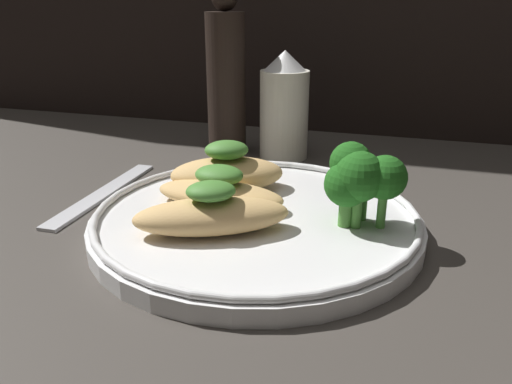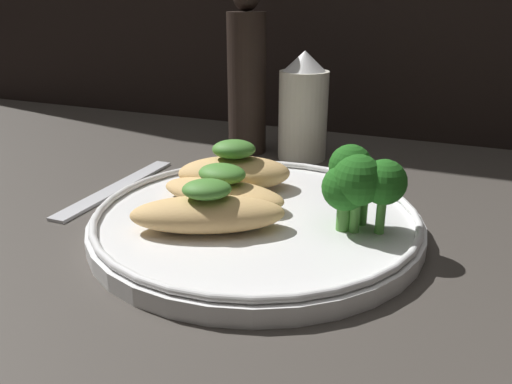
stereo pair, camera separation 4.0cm
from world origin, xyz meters
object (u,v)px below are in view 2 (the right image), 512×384
sauce_bottle (303,109)px  pepper_grinder (247,79)px  plate (256,219)px  broccoli_bunch (359,181)px

sauce_bottle → pepper_grinder: 7.81cm
plate → broccoli_bunch: (8.13, 0.42, 4.38)cm
sauce_bottle → plate: bearing=-81.9°
sauce_bottle → pepper_grinder: size_ratio=0.64×
sauce_bottle → pepper_grinder: (-7.22, -0.00, 2.99)cm
broccoli_bunch → plate: bearing=-177.1°
plate → pepper_grinder: size_ratio=1.37×
plate → sauce_bottle: 21.67cm
pepper_grinder → sauce_bottle: bearing=0.0°
broccoli_bunch → sauce_bottle: 23.27cm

